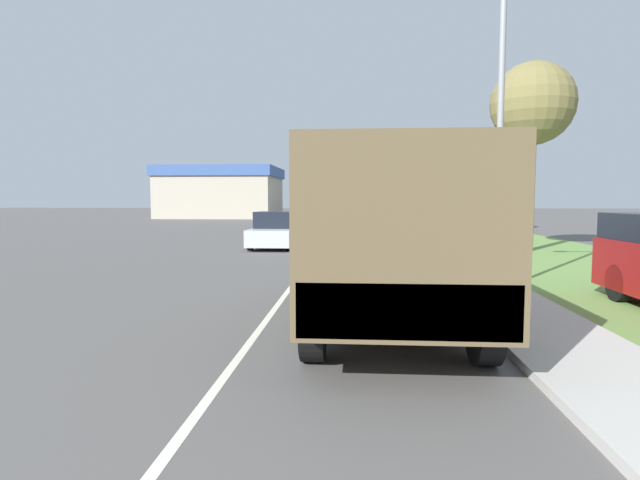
{
  "coord_description": "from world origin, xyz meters",
  "views": [
    {
      "loc": [
        1.55,
        2.36,
        2.1
      ],
      "look_at": [
        0.84,
        12.28,
        1.3
      ],
      "focal_mm": 28.0,
      "sensor_mm": 36.0,
      "label": 1
    }
  ],
  "objects": [
    {
      "name": "tree_mid_right",
      "position": [
        8.62,
        23.3,
        5.88
      ],
      "size": [
        3.31,
        3.31,
        7.59
      ],
      "color": "brown",
      "rests_on": "grass_strip_right"
    },
    {
      "name": "lane_centre_stripe",
      "position": [
        0.0,
        40.0,
        0.0
      ],
      "size": [
        0.12,
        120.0,
        0.0
      ],
      "color": "silver",
      "rests_on": "ground"
    },
    {
      "name": "building_distant",
      "position": [
        -14.4,
        61.14,
        3.01
      ],
      "size": [
        13.54,
        11.26,
        5.94
      ],
      "color": "#B2A893",
      "rests_on": "ground"
    },
    {
      "name": "car_farthest_ahead",
      "position": [
        -1.72,
        68.52,
        0.65
      ],
      "size": [
        1.7,
        4.66,
        1.42
      ],
      "color": "#336B3D",
      "rests_on": "ground"
    },
    {
      "name": "car_fourth_ahead",
      "position": [
        1.97,
        60.07,
        0.66
      ],
      "size": [
        1.85,
        4.23,
        1.46
      ],
      "color": "#336B3D",
      "rests_on": "ground"
    },
    {
      "name": "sidewalk_right",
      "position": [
        4.5,
        40.0,
        0.06
      ],
      "size": [
        1.8,
        120.0,
        0.12
      ],
      "color": "beige",
      "rests_on": "ground"
    },
    {
      "name": "ground_plane",
      "position": [
        0.0,
        40.0,
        0.0
      ],
      "size": [
        180.0,
        180.0,
        0.0
      ],
      "primitive_type": "plane",
      "color": "#565451"
    },
    {
      "name": "lamp_post",
      "position": [
        4.54,
        13.87,
        4.34
      ],
      "size": [
        1.69,
        0.24,
        7.09
      ],
      "color": "gray",
      "rests_on": "sidewalk_right"
    },
    {
      "name": "car_second_ahead",
      "position": [
        -1.55,
        36.14,
        0.74
      ],
      "size": [
        1.74,
        4.65,
        1.65
      ],
      "color": "#336B3D",
      "rests_on": "ground"
    },
    {
      "name": "tree_far_right",
      "position": [
        9.64,
        35.87,
        4.81
      ],
      "size": [
        2.88,
        2.88,
        6.28
      ],
      "color": "brown",
      "rests_on": "grass_strip_right"
    },
    {
      "name": "military_truck",
      "position": [
        2.1,
        10.83,
        1.61
      ],
      "size": [
        2.48,
        6.8,
        2.83
      ],
      "color": "#474C38",
      "rests_on": "ground"
    },
    {
      "name": "car_third_ahead",
      "position": [
        1.72,
        46.1,
        0.72
      ],
      "size": [
        1.9,
        3.9,
        1.61
      ],
      "color": "maroon",
      "rests_on": "ground"
    },
    {
      "name": "grass_strip_right",
      "position": [
        8.9,
        40.0,
        0.01
      ],
      "size": [
        7.0,
        120.0,
        0.02
      ],
      "color": "#6B9347",
      "rests_on": "ground"
    },
    {
      "name": "car_nearest_ahead",
      "position": [
        -1.99,
        24.11,
        0.71
      ],
      "size": [
        1.83,
        4.31,
        1.59
      ],
      "color": "#B7BABF",
      "rests_on": "ground"
    }
  ]
}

